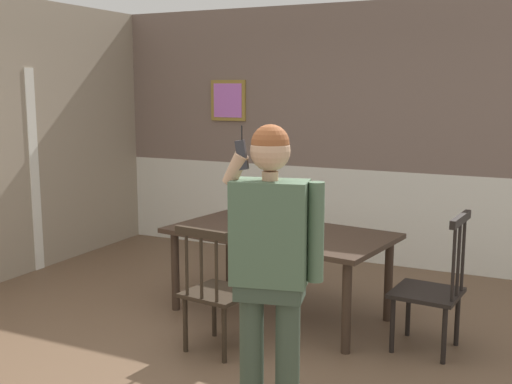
% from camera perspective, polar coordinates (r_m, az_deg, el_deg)
% --- Properties ---
extents(ground_plane, '(6.68, 6.68, 0.00)m').
position_cam_1_polar(ground_plane, '(4.63, -4.94, -14.91)').
color(ground_plane, brown).
extents(room_back_partition, '(5.54, 0.17, 2.79)m').
position_cam_1_polar(room_back_partition, '(7.03, 7.60, 4.78)').
color(room_back_partition, '#756056').
rests_on(room_back_partition, ground_plane).
extents(dining_table, '(1.94, 1.23, 0.73)m').
position_cam_1_polar(dining_table, '(5.27, 2.15, -4.35)').
color(dining_table, '#38281E').
rests_on(dining_table, ground_plane).
extents(chair_near_window, '(0.51, 0.51, 1.03)m').
position_cam_1_polar(chair_near_window, '(4.79, 15.65, -8.35)').
color(chair_near_window, black).
rests_on(chair_near_window, ground_plane).
extents(chair_by_doorway, '(0.49, 0.49, 0.94)m').
position_cam_1_polar(chair_by_doorway, '(4.62, -3.69, -8.88)').
color(chair_by_doorway, '#2D2319').
rests_on(chair_by_doorway, ground_plane).
extents(person_figure, '(0.56, 0.32, 1.71)m').
position_cam_1_polar(person_figure, '(3.53, 1.37, -5.59)').
color(person_figure, '#3A493A').
rests_on(person_figure, ground_plane).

